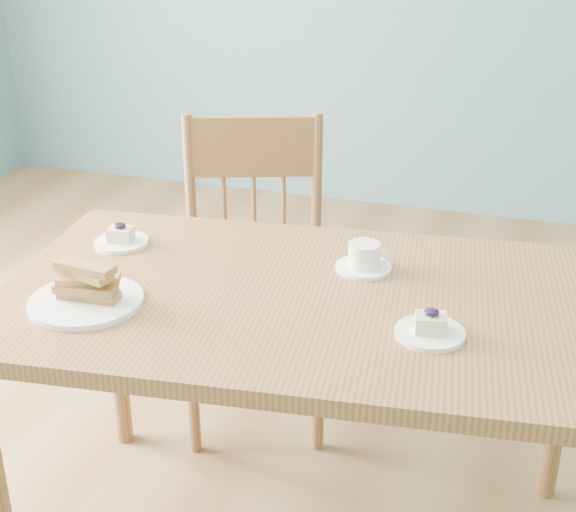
{
  "coord_description": "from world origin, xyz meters",
  "views": [
    {
      "loc": [
        0.58,
        -1.66,
        1.59
      ],
      "look_at": [
        0.07,
        -0.05,
        0.82
      ],
      "focal_mm": 50.0,
      "sensor_mm": 36.0,
      "label": 1
    }
  ],
  "objects_px": {
    "cheesecake_plate_near": "(430,329)",
    "coffee_cup": "(364,258)",
    "dining_table": "(308,323)",
    "cheesecake_plate_far": "(121,239)",
    "dining_chair": "(255,274)",
    "biscotti_plate": "(85,292)"
  },
  "relations": [
    {
      "from": "dining_chair",
      "to": "cheesecake_plate_near",
      "type": "height_order",
      "value": "dining_chair"
    },
    {
      "from": "coffee_cup",
      "to": "biscotti_plate",
      "type": "relative_size",
      "value": 0.54
    },
    {
      "from": "biscotti_plate",
      "to": "dining_table",
      "type": "bearing_deg",
      "value": 23.16
    },
    {
      "from": "dining_table",
      "to": "cheesecake_plate_far",
      "type": "relative_size",
      "value": 10.62
    },
    {
      "from": "cheesecake_plate_near",
      "to": "coffee_cup",
      "type": "xyz_separation_m",
      "value": [
        -0.2,
        0.27,
        0.01
      ]
    },
    {
      "from": "cheesecake_plate_near",
      "to": "dining_table",
      "type": "bearing_deg",
      "value": 160.62
    },
    {
      "from": "dining_table",
      "to": "cheesecake_plate_near",
      "type": "height_order",
      "value": "cheesecake_plate_near"
    },
    {
      "from": "dining_table",
      "to": "coffee_cup",
      "type": "xyz_separation_m",
      "value": [
        0.09,
        0.17,
        0.1
      ]
    },
    {
      "from": "dining_chair",
      "to": "cheesecake_plate_near",
      "type": "bearing_deg",
      "value": -66.15
    },
    {
      "from": "cheesecake_plate_near",
      "to": "cheesecake_plate_far",
      "type": "distance_m",
      "value": 0.86
    },
    {
      "from": "coffee_cup",
      "to": "biscotti_plate",
      "type": "bearing_deg",
      "value": -147.65
    },
    {
      "from": "dining_chair",
      "to": "biscotti_plate",
      "type": "relative_size",
      "value": 3.85
    },
    {
      "from": "cheesecake_plate_far",
      "to": "cheesecake_plate_near",
      "type": "bearing_deg",
      "value": -15.32
    },
    {
      "from": "cheesecake_plate_far",
      "to": "dining_chair",
      "type": "bearing_deg",
      "value": 64.94
    },
    {
      "from": "cheesecake_plate_far",
      "to": "biscotti_plate",
      "type": "xyz_separation_m",
      "value": [
        0.09,
        -0.32,
        0.02
      ]
    },
    {
      "from": "cheesecake_plate_near",
      "to": "biscotti_plate",
      "type": "height_order",
      "value": "biscotti_plate"
    },
    {
      "from": "dining_chair",
      "to": "coffee_cup",
      "type": "bearing_deg",
      "value": -62.17
    },
    {
      "from": "cheesecake_plate_far",
      "to": "dining_table",
      "type": "bearing_deg",
      "value": -13.08
    },
    {
      "from": "dining_table",
      "to": "dining_chair",
      "type": "height_order",
      "value": "dining_chair"
    },
    {
      "from": "dining_chair",
      "to": "cheesecake_plate_far",
      "type": "bearing_deg",
      "value": -134.52
    },
    {
      "from": "dining_chair",
      "to": "coffee_cup",
      "type": "distance_m",
      "value": 0.65
    },
    {
      "from": "dining_table",
      "to": "dining_chair",
      "type": "relative_size",
      "value": 1.53
    }
  ]
}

